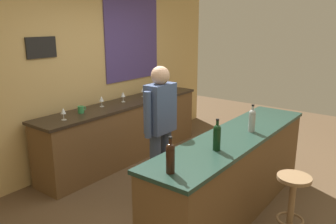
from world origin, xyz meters
TOP-DOWN VIEW (x-y plane):
  - ground_plane at (0.00, 0.00)m, footprint 10.00×10.00m
  - back_wall at (0.02, 2.03)m, footprint 6.00×0.09m
  - bar_counter at (0.00, -0.40)m, footprint 2.69×0.60m
  - side_counter at (0.40, 1.65)m, footprint 2.99×0.56m
  - bartender at (-0.26, 0.42)m, footprint 0.52×0.21m
  - bar_stool at (-0.12, -1.08)m, footprint 0.32×0.32m
  - wine_bottle_a at (-1.17, -0.41)m, footprint 0.07×0.07m
  - wine_bottle_b at (-0.51, -0.46)m, footprint 0.07×0.07m
  - wine_bottle_c at (0.21, -0.49)m, footprint 0.07×0.07m
  - wine_glass_a at (-0.73, 1.59)m, footprint 0.07×0.07m
  - wine_glass_b at (0.02, 1.73)m, footprint 0.07×0.07m
  - wine_glass_c at (0.42, 1.69)m, footprint 0.07×0.07m
  - wine_glass_d at (0.89, 1.70)m, footprint 0.07×0.07m
  - wine_glass_e at (1.02, 1.64)m, footprint 0.07×0.07m
  - coffee_mug at (-0.39, 1.68)m, footprint 0.12×0.08m

SIDE VIEW (x-z plane):
  - ground_plane at x=0.00m, z-range 0.00..0.00m
  - side_counter at x=0.40m, z-range 0.00..0.90m
  - bar_stool at x=-0.12m, z-range 0.12..0.80m
  - bar_counter at x=0.00m, z-range 0.00..0.92m
  - bartender at x=-0.26m, z-range 0.13..1.75m
  - coffee_mug at x=-0.39m, z-range 0.90..1.00m
  - wine_glass_a at x=-0.73m, z-range 0.93..1.09m
  - wine_glass_b at x=0.02m, z-range 0.93..1.09m
  - wine_glass_c at x=0.42m, z-range 0.93..1.09m
  - wine_glass_d at x=0.89m, z-range 0.93..1.09m
  - wine_glass_e at x=1.02m, z-range 0.93..1.09m
  - wine_bottle_a at x=-1.17m, z-range 0.90..1.21m
  - wine_bottle_b at x=-0.51m, z-range 0.90..1.21m
  - wine_bottle_c at x=0.21m, z-range 0.90..1.21m
  - back_wall at x=0.02m, z-range 0.02..2.82m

